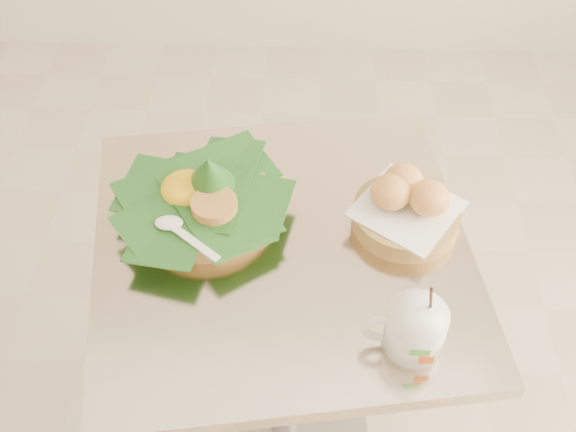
{
  "coord_description": "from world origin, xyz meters",
  "views": [
    {
      "loc": [
        0.17,
        -0.84,
        1.78
      ],
      "look_at": [
        0.14,
        0.05,
        0.82
      ],
      "focal_mm": 45.0,
      "sensor_mm": 36.0,
      "label": 1
    }
  ],
  "objects_px": {
    "rice_basket": "(204,196)",
    "coffee_mug": "(413,328)",
    "cafe_table": "(282,312)",
    "bread_basket": "(406,206)"
  },
  "relations": [
    {
      "from": "rice_basket",
      "to": "coffee_mug",
      "type": "bearing_deg",
      "value": -37.75
    },
    {
      "from": "cafe_table",
      "to": "rice_basket",
      "type": "bearing_deg",
      "value": 152.88
    },
    {
      "from": "rice_basket",
      "to": "coffee_mug",
      "type": "distance_m",
      "value": 0.47
    },
    {
      "from": "bread_basket",
      "to": "coffee_mug",
      "type": "distance_m",
      "value": 0.28
    },
    {
      "from": "cafe_table",
      "to": "coffee_mug",
      "type": "relative_size",
      "value": 4.62
    },
    {
      "from": "coffee_mug",
      "to": "bread_basket",
      "type": "bearing_deg",
      "value": 87.66
    },
    {
      "from": "cafe_table",
      "to": "coffee_mug",
      "type": "bearing_deg",
      "value": -43.63
    },
    {
      "from": "coffee_mug",
      "to": "rice_basket",
      "type": "bearing_deg",
      "value": 142.25
    },
    {
      "from": "bread_basket",
      "to": "coffee_mug",
      "type": "height_order",
      "value": "coffee_mug"
    },
    {
      "from": "rice_basket",
      "to": "coffee_mug",
      "type": "xyz_separation_m",
      "value": [
        0.37,
        -0.29,
        0.0
      ]
    }
  ]
}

